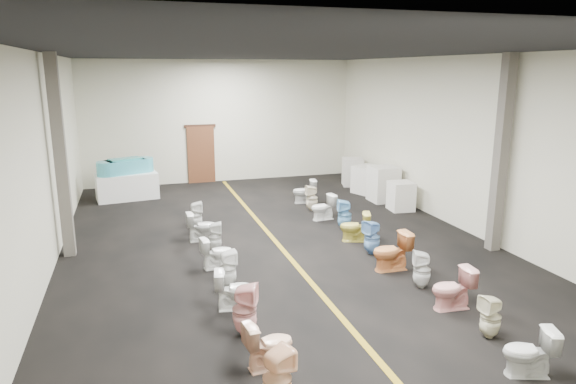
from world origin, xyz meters
name	(u,v)px	position (x,y,z in m)	size (l,w,h in m)	color
floor	(281,248)	(0.00, 0.00, 0.00)	(16.00, 16.00, 0.00)	black
ceiling	(281,52)	(0.00, 0.00, 4.50)	(16.00, 16.00, 0.00)	black
wall_back	(221,122)	(0.00, 8.00, 2.25)	(10.00, 10.00, 0.00)	beige
wall_front	(554,305)	(0.00, -8.00, 2.25)	(10.00, 10.00, 0.00)	beige
wall_left	(41,166)	(-5.00, 0.00, 2.25)	(16.00, 16.00, 0.00)	beige
wall_right	(469,145)	(5.00, 0.00, 2.25)	(16.00, 16.00, 0.00)	beige
aisle_stripe	(281,248)	(0.00, 0.00, 0.00)	(0.12, 15.60, 0.01)	olive
back_door	(201,155)	(-0.80, 7.94, 1.05)	(1.00, 0.10, 2.10)	#562D19
door_frame	(200,126)	(-0.80, 7.95, 2.12)	(1.15, 0.08, 0.10)	#331C11
column_left	(60,158)	(-4.75, 1.00, 2.25)	(0.25, 0.25, 4.50)	#59544C
column_right	(501,155)	(4.75, -1.50, 2.25)	(0.25, 0.25, 4.50)	#59544C
display_table	(127,186)	(-3.48, 6.11, 0.42)	(1.90, 0.95, 0.85)	white
bathtub	(126,167)	(-3.48, 6.11, 1.07)	(1.77, 1.11, 0.55)	teal
appliance_crate_a	(401,196)	(4.40, 2.24, 0.43)	(0.67, 0.67, 0.87)	silver
appliance_crate_b	(383,184)	(4.40, 3.39, 0.56)	(0.82, 0.82, 1.13)	silver
appliance_crate_c	(368,180)	(4.40, 4.53, 0.47)	(0.83, 0.83, 0.94)	silver
appliance_crate_d	(353,172)	(4.40, 5.80, 0.50)	(0.70, 0.70, 1.01)	beige
toilet_left_1	(277,379)	(-1.70, -5.65, 0.41)	(0.37, 0.37, 0.81)	#FAC094
toilet_left_2	(269,345)	(-1.57, -4.74, 0.36)	(0.40, 0.70, 0.71)	beige
toilet_left_3	(245,310)	(-1.70, -3.73, 0.43)	(0.39, 0.40, 0.86)	#E7A4A2
toilet_left_4	(235,290)	(-1.67, -2.78, 0.36)	(0.40, 0.71, 0.72)	white
toilet_left_5	(228,269)	(-1.61, -1.79, 0.37)	(0.33, 0.34, 0.74)	white
toilet_left_6	(217,253)	(-1.66, -0.76, 0.34)	(0.38, 0.67, 0.68)	white
toilet_left_7	(215,237)	(-1.54, 0.27, 0.35)	(0.31, 0.32, 0.70)	silver
toilet_left_8	(201,226)	(-1.73, 1.15, 0.36)	(0.41, 0.71, 0.73)	silver
toilet_left_9	(196,215)	(-1.74, 2.14, 0.37)	(0.33, 0.34, 0.74)	white
toilet_right_1	(529,352)	(1.79, -5.98, 0.35)	(0.40, 0.69, 0.71)	silver
toilet_right_2	(491,317)	(1.98, -4.95, 0.35)	(0.32, 0.33, 0.71)	beige
toilet_right_3	(453,289)	(2.00, -3.91, 0.38)	(0.42, 0.74, 0.76)	#EEA39E
toilet_right_4	(422,270)	(1.97, -2.95, 0.37)	(0.33, 0.34, 0.74)	silver
toilet_right_5	(392,252)	(1.84, -1.97, 0.41)	(0.46, 0.81, 0.82)	#D98345
toilet_right_6	(372,237)	(1.88, -0.96, 0.40)	(0.36, 0.37, 0.80)	#77A9DD
toilet_right_7	(355,227)	(1.88, -0.01, 0.37)	(0.41, 0.72, 0.74)	#D2C44B
toilet_right_8	(345,215)	(2.02, 0.95, 0.41)	(0.36, 0.37, 0.81)	#71B1E1
toilet_right_9	(323,207)	(1.80, 1.97, 0.36)	(0.40, 0.70, 0.71)	white
toilet_right_10	(312,198)	(1.81, 2.95, 0.39)	(0.35, 0.36, 0.78)	beige
toilet_right_11	(304,191)	(1.89, 3.89, 0.37)	(0.42, 0.73, 0.75)	silver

